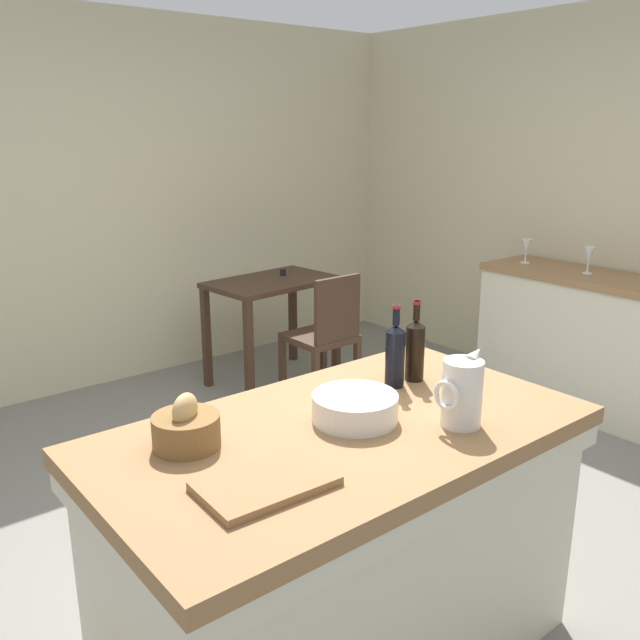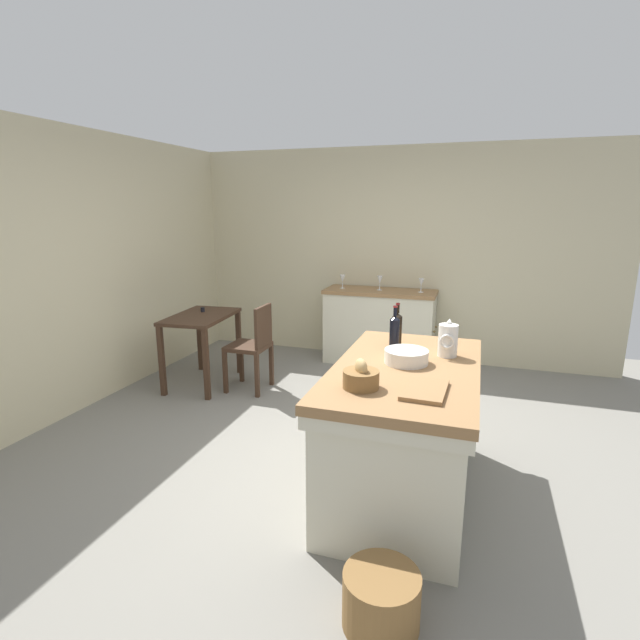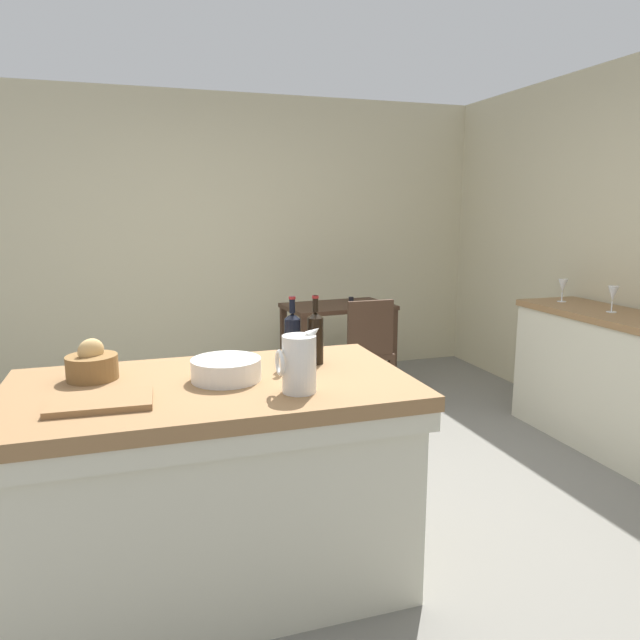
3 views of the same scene
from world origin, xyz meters
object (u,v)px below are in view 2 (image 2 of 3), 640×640
at_px(writing_desk, 201,327).
at_px(pitcher, 448,340).
at_px(cutting_board, 425,390).
at_px(wicker_hamper, 381,600).
at_px(wine_bottle_amber, 395,331).
at_px(wine_glass_middle, 343,279).
at_px(wooden_chair, 253,344).
at_px(bread_basket, 361,378).
at_px(side_cabinet, 379,326).
at_px(wash_bowl, 406,356).
at_px(wine_glass_left, 380,280).
at_px(wine_bottle_dark, 397,328).
at_px(island_table, 404,425).
at_px(wine_glass_far_left, 421,283).

xyz_separation_m(writing_desk, pitcher, (-1.08, -2.61, 0.37)).
bearing_deg(cutting_board, wicker_hamper, 173.27).
xyz_separation_m(wine_bottle_amber, wine_glass_middle, (2.32, 1.04, 0.00)).
xyz_separation_m(wooden_chair, bread_basket, (-1.84, -1.58, 0.46)).
height_order(side_cabinet, wash_bowl, wash_bowl).
bearing_deg(writing_desk, wine_glass_left, -51.43).
bearing_deg(wine_bottle_dark, wine_bottle_amber, 179.83).
bearing_deg(wine_glass_left, wicker_hamper, -168.14).
bearing_deg(wooden_chair, wine_glass_middle, -24.07).
height_order(side_cabinet, writing_desk, side_cabinet).
xyz_separation_m(side_cabinet, wine_bottle_dark, (-2.22, -0.57, 0.56)).
relative_size(island_table, bread_basket, 7.87).
bearing_deg(wine_glass_middle, wine_glass_far_left, -89.37).
bearing_deg(wooden_chair, side_cabinet, -38.63).
height_order(writing_desk, wine_glass_far_left, wine_glass_far_left).
xyz_separation_m(side_cabinet, cutting_board, (-3.12, -0.87, 0.45)).
xyz_separation_m(wine_glass_far_left, wicker_hamper, (-3.81, -0.31, -0.89)).
bearing_deg(wicker_hamper, bread_basket, 22.48).
bearing_deg(bread_basket, wine_glass_far_left, 0.76).
distance_m(cutting_board, wicker_hamper, 1.04).
bearing_deg(pitcher, side_cabinet, 21.42).
xyz_separation_m(island_table, wine_bottle_dark, (0.48, 0.15, 0.54)).
height_order(pitcher, bread_basket, pitcher).
distance_m(writing_desk, wicker_hamper, 3.53).
xyz_separation_m(cutting_board, wine_bottle_dark, (0.90, 0.31, 0.11)).
relative_size(cutting_board, wicker_hamper, 0.99).
height_order(cutting_board, wine_bottle_dark, wine_bottle_dark).
bearing_deg(side_cabinet, cutting_board, -164.35).
distance_m(wine_bottle_dark, wine_glass_left, 2.29).
distance_m(writing_desk, wine_glass_far_left, 2.55).
distance_m(pitcher, cutting_board, 0.72).
relative_size(island_table, wash_bowl, 5.67).
height_order(side_cabinet, wine_glass_middle, wine_glass_middle).
height_order(writing_desk, wine_bottle_dark, wine_bottle_dark).
xyz_separation_m(cutting_board, wicker_hamper, (-0.69, 0.08, -0.77)).
relative_size(island_table, wine_glass_middle, 9.70).
relative_size(wooden_chair, wine_glass_middle, 5.49).
bearing_deg(wooden_chair, wicker_hamper, -143.33).
distance_m(bread_basket, wine_bottle_dark, 0.95).
bearing_deg(wine_glass_middle, wooden_chair, 155.93).
bearing_deg(pitcher, wash_bowl, 134.67).
height_order(bread_basket, wicker_hamper, bread_basket).
relative_size(pitcher, wine_glass_left, 1.51).
height_order(island_table, wine_bottle_dark, wine_bottle_dark).
height_order(island_table, wooden_chair, wooden_chair).
relative_size(writing_desk, wicker_hamper, 2.64).
bearing_deg(wicker_hamper, wine_bottle_amber, 8.60).
bearing_deg(wine_bottle_amber, island_table, -158.90).
bearing_deg(bread_basket, wine_bottle_dark, -2.65).
bearing_deg(wine_bottle_dark, cutting_board, -161.14).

